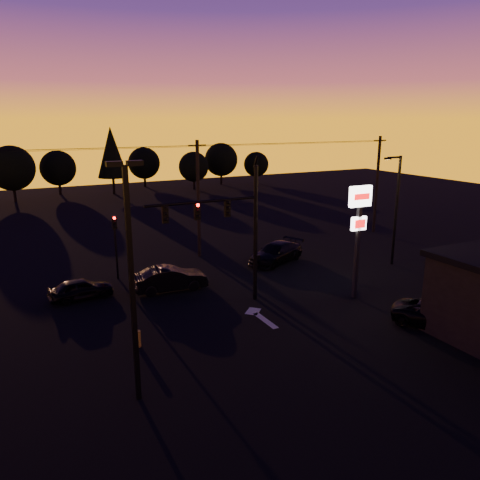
# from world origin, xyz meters

# --- Properties ---
(ground) EXTENTS (120.00, 120.00, 0.00)m
(ground) POSITION_xyz_m (0.00, 0.00, 0.00)
(ground) COLOR black
(ground) RESTS_ON ground
(lane_arrow) EXTENTS (1.20, 3.10, 0.01)m
(lane_arrow) POSITION_xyz_m (0.50, 1.67, 0.01)
(lane_arrow) COLOR beige
(lane_arrow) RESTS_ON ground
(traffic_signal_mast) EXTENTS (6.79, 0.52, 8.58)m
(traffic_signal_mast) POSITION_xyz_m (-0.10, 3.99, 4.94)
(traffic_signal_mast) COLOR black
(traffic_signal_mast) RESTS_ON ground
(secondary_signal) EXTENTS (0.30, 0.31, 4.35)m
(secondary_signal) POSITION_xyz_m (-5.00, 11.49, 2.86)
(secondary_signal) COLOR black
(secondary_signal) RESTS_ON ground
(parking_lot_light) EXTENTS (1.25, 0.30, 9.14)m
(parking_lot_light) POSITION_xyz_m (-7.50, -3.00, 5.27)
(parking_lot_light) COLOR black
(parking_lot_light) RESTS_ON ground
(pylon_sign) EXTENTS (1.50, 0.28, 6.80)m
(pylon_sign) POSITION_xyz_m (7.00, 1.50, 4.91)
(pylon_sign) COLOR black
(pylon_sign) RESTS_ON ground
(streetlight) EXTENTS (1.55, 0.35, 8.00)m
(streetlight) POSITION_xyz_m (13.91, 5.50, 4.42)
(streetlight) COLOR black
(streetlight) RESTS_ON ground
(utility_pole_1) EXTENTS (1.40, 0.26, 9.00)m
(utility_pole_1) POSITION_xyz_m (2.00, 14.00, 4.59)
(utility_pole_1) COLOR black
(utility_pole_1) RESTS_ON ground
(utility_pole_2) EXTENTS (1.40, 0.26, 9.00)m
(utility_pole_2) POSITION_xyz_m (20.00, 14.00, 4.59)
(utility_pole_2) COLOR black
(utility_pole_2) RESTS_ON ground
(power_wires) EXTENTS (36.00, 1.22, 0.07)m
(power_wires) POSITION_xyz_m (2.00, 14.00, 8.57)
(power_wires) COLOR black
(power_wires) RESTS_ON ground
(bollard) EXTENTS (0.27, 0.27, 0.81)m
(bollard) POSITION_xyz_m (-6.38, 1.19, 0.41)
(bollard) COLOR #B1881F
(bollard) RESTS_ON ground
(tree_2) EXTENTS (5.77, 5.78, 7.26)m
(tree_2) POSITION_xyz_m (-10.00, 48.00, 4.37)
(tree_2) COLOR black
(tree_2) RESTS_ON ground
(tree_3) EXTENTS (4.95, 4.95, 6.22)m
(tree_3) POSITION_xyz_m (-4.00, 52.00, 3.75)
(tree_3) COLOR black
(tree_3) RESTS_ON ground
(tree_4) EXTENTS (4.18, 4.18, 9.50)m
(tree_4) POSITION_xyz_m (3.00, 49.00, 5.93)
(tree_4) COLOR black
(tree_4) RESTS_ON ground
(tree_5) EXTENTS (4.95, 4.95, 6.22)m
(tree_5) POSITION_xyz_m (9.00, 54.00, 3.75)
(tree_5) COLOR black
(tree_5) RESTS_ON ground
(tree_6) EXTENTS (4.54, 4.54, 5.71)m
(tree_6) POSITION_xyz_m (15.00, 48.00, 3.43)
(tree_6) COLOR black
(tree_6) RESTS_ON ground
(tree_7) EXTENTS (5.36, 5.36, 6.74)m
(tree_7) POSITION_xyz_m (21.00, 51.00, 4.06)
(tree_7) COLOR black
(tree_7) RESTS_ON ground
(tree_8) EXTENTS (4.12, 4.12, 5.19)m
(tree_8) POSITION_xyz_m (27.00, 50.00, 3.12)
(tree_8) COLOR black
(tree_8) RESTS_ON ground
(car_left) EXTENTS (3.86, 1.80, 1.28)m
(car_left) POSITION_xyz_m (-7.79, 8.76, 0.64)
(car_left) COLOR black
(car_left) RESTS_ON ground
(car_mid) EXTENTS (4.73, 1.93, 1.53)m
(car_mid) POSITION_xyz_m (-2.54, 7.76, 0.76)
(car_mid) COLOR black
(car_mid) RESTS_ON ground
(car_right) EXTENTS (5.49, 3.92, 1.48)m
(car_right) POSITION_xyz_m (6.53, 9.84, 0.74)
(car_right) COLOR black
(car_right) RESTS_ON ground
(suv_parked) EXTENTS (4.15, 5.10, 1.29)m
(suv_parked) POSITION_xyz_m (8.07, -3.83, 0.65)
(suv_parked) COLOR black
(suv_parked) RESTS_ON ground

